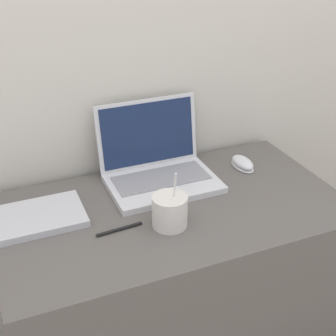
% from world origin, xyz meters
% --- Properties ---
extents(wall_back, '(7.00, 0.04, 2.50)m').
position_xyz_m(wall_back, '(0.00, 0.59, 1.25)').
color(wall_back, silver).
rests_on(wall_back, ground_plane).
extents(desk, '(1.00, 0.55, 0.73)m').
position_xyz_m(desk, '(0.00, 0.28, 0.36)').
color(desk, '#5B5651').
rests_on(desk, ground_plane).
extents(laptop, '(0.34, 0.27, 0.24)m').
position_xyz_m(laptop, '(0.02, 0.44, 0.78)').
color(laptop, silver).
rests_on(laptop, desk).
extents(drink_cup, '(0.10, 0.10, 0.17)m').
position_xyz_m(drink_cup, '(-0.05, 0.19, 0.78)').
color(drink_cup, silver).
rests_on(drink_cup, desk).
extents(computer_mouse, '(0.06, 0.11, 0.03)m').
position_xyz_m(computer_mouse, '(0.31, 0.41, 0.74)').
color(computer_mouse, white).
rests_on(computer_mouse, desk).
extents(external_keyboard, '(0.38, 0.18, 0.02)m').
position_xyz_m(external_keyboard, '(-0.44, 0.36, 0.74)').
color(external_keyboard, silver).
rests_on(external_keyboard, desk).
extents(pen, '(0.13, 0.02, 0.01)m').
position_xyz_m(pen, '(-0.18, 0.22, 0.73)').
color(pen, black).
rests_on(pen, desk).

